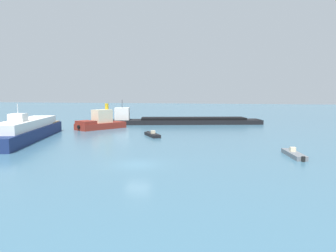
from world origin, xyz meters
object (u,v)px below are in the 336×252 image
Objects in this scene: small_motorboat at (152,135)px; white_riverboat at (26,130)px; tugboat at (100,122)px; cargo_barge at (183,120)px; fishing_skiff at (294,154)px.

small_motorboat is 19.37m from white_riverboat.
white_riverboat is (-4.34, -16.89, 0.15)m from tugboat.
small_motorboat is 0.15× the size of cargo_barge.
tugboat is at bearing -134.09° from cargo_barge.
small_motorboat is at bearing 146.57° from fishing_skiff.
fishing_skiff is at bearing -33.43° from small_motorboat.
cargo_barge is at bearing 88.19° from small_motorboat.
fishing_skiff is 41.25m from cargo_barge.
tugboat is 20.01m from cargo_barge.
cargo_barge is at bearing 59.70° from white_riverboat.
cargo_barge reaches higher than white_riverboat.
cargo_barge reaches higher than tugboat.
tugboat is 1.80× the size of fishing_skiff.
small_motorboat is 0.90× the size of fishing_skiff.
tugboat is 0.31× the size of cargo_barge.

